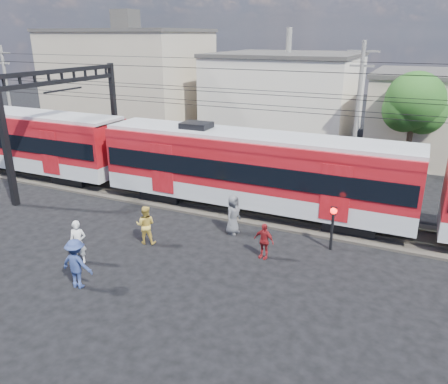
{
  "coord_description": "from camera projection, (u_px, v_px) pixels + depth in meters",
  "views": [
    {
      "loc": [
        9.63,
        -11.97,
        8.8
      ],
      "look_at": [
        1.85,
        5.0,
        2.05
      ],
      "focal_mm": 35.0,
      "sensor_mm": 36.0,
      "label": 1
    }
  ],
  "objects": [
    {
      "name": "track_bed",
      "position": [
        216.0,
        204.0,
        23.82
      ],
      "size": [
        70.0,
        3.4,
        0.12
      ],
      "primitive_type": "cube",
      "color": "#2D2823",
      "rests_on": "ground"
    },
    {
      "name": "pedestrian_e",
      "position": [
        233.0,
        215.0,
        20.2
      ],
      "size": [
        0.71,
        0.99,
        1.89
      ],
      "primitive_type": "imported",
      "rotation": [
        0.0,
        0.0,
        1.44
      ],
      "color": "#4C4C51",
      "rests_on": "ground"
    },
    {
      "name": "commuter_train",
      "position": [
        257.0,
        168.0,
        22.12
      ],
      "size": [
        50.3,
        3.08,
        4.17
      ],
      "color": "black",
      "rests_on": "ground"
    },
    {
      "name": "rail_far",
      "position": [
        222.0,
        198.0,
        24.42
      ],
      "size": [
        70.0,
        0.12,
        0.12
      ],
      "primitive_type": "cube",
      "color": "#59544C",
      "rests_on": "track_bed"
    },
    {
      "name": "pedestrian_a",
      "position": [
        78.0,
        242.0,
        17.6
      ],
      "size": [
        0.78,
        0.67,
        1.82
      ],
      "primitive_type": "imported",
      "rotation": [
        0.0,
        0.0,
        0.43
      ],
      "color": "silver",
      "rests_on": "ground"
    },
    {
      "name": "tree_near",
      "position": [
        418.0,
        105.0,
        27.28
      ],
      "size": [
        3.82,
        3.64,
        6.72
      ],
      "color": "#382619",
      "rests_on": "ground"
    },
    {
      "name": "pedestrian_b",
      "position": [
        146.0,
        225.0,
        19.27
      ],
      "size": [
        1.03,
        0.91,
        1.76
      ],
      "primitive_type": "imported",
      "rotation": [
        0.0,
        0.0,
        3.48
      ],
      "color": "gold",
      "rests_on": "ground"
    },
    {
      "name": "building_midwest",
      "position": [
        286.0,
        95.0,
        39.61
      ],
      "size": [
        12.24,
        12.24,
        7.3
      ],
      "color": "beige",
      "rests_on": "ground"
    },
    {
      "name": "building_west",
      "position": [
        130.0,
        79.0,
        42.59
      ],
      "size": [
        14.28,
        10.2,
        9.3
      ],
      "color": "tan",
      "rests_on": "ground"
    },
    {
      "name": "rail_near",
      "position": [
        210.0,
        207.0,
        23.13
      ],
      "size": [
        70.0,
        0.12,
        0.12
      ],
      "primitive_type": "cube",
      "color": "#59544C",
      "rests_on": "track_bed"
    },
    {
      "name": "pedestrian_c",
      "position": [
        77.0,
        264.0,
        15.85
      ],
      "size": [
        1.28,
        0.79,
        1.91
      ],
      "primitive_type": "imported",
      "rotation": [
        0.0,
        0.0,
        3.21
      ],
      "color": "navy",
      "rests_on": "ground"
    },
    {
      "name": "utility_pole_mid",
      "position": [
        357.0,
        111.0,
        25.92
      ],
      "size": [
        1.8,
        0.24,
        8.5
      ],
      "color": "slate",
      "rests_on": "ground"
    },
    {
      "name": "catenary",
      "position": [
        82.0,
        101.0,
        25.48
      ],
      "size": [
        70.0,
        9.3,
        7.52
      ],
      "color": "black",
      "rests_on": "ground"
    },
    {
      "name": "utility_pole_west",
      "position": [
        8.0,
        92.0,
        36.13
      ],
      "size": [
        1.8,
        0.24,
        8.0
      ],
      "color": "slate",
      "rests_on": "ground"
    },
    {
      "name": "crossing_signal",
      "position": [
        333.0,
        220.0,
        18.5
      ],
      "size": [
        0.29,
        0.29,
        2.0
      ],
      "color": "black",
      "rests_on": "ground"
    },
    {
      "name": "pedestrian_d",
      "position": [
        264.0,
        241.0,
        18.01
      ],
      "size": [
        0.96,
        0.53,
        1.55
      ],
      "primitive_type": "imported",
      "rotation": [
        0.0,
        0.0,
        -0.18
      ],
      "color": "maroon",
      "rests_on": "ground"
    },
    {
      "name": "ground",
      "position": [
        128.0,
        274.0,
        17.0
      ],
      "size": [
        120.0,
        120.0,
        0.0
      ],
      "primitive_type": "plane",
      "color": "black",
      "rests_on": "ground"
    }
  ]
}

